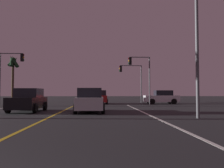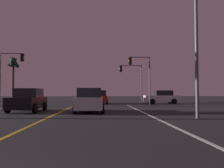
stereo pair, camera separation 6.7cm
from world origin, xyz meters
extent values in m
cube|color=silver|center=(5.87, 9.08, 0.00)|extent=(0.16, 30.15, 0.01)
cube|color=gold|center=(0.00, 9.08, 0.00)|extent=(0.16, 30.15, 0.01)
cylinder|color=black|center=(-1.52, 13.78, 0.34)|extent=(0.22, 0.68, 0.68)
cylinder|color=black|center=(-3.32, 13.78, 0.34)|extent=(0.22, 0.68, 0.68)
cylinder|color=black|center=(-1.52, 16.48, 0.34)|extent=(0.22, 0.68, 0.68)
cylinder|color=black|center=(-3.32, 16.48, 0.34)|extent=(0.22, 0.68, 0.68)
cube|color=black|center=(-2.42, 15.13, 0.66)|extent=(1.80, 4.30, 0.80)
cube|color=black|center=(-2.42, 15.38, 1.38)|extent=(1.60, 2.10, 0.64)
cube|color=red|center=(-1.82, 17.23, 0.76)|extent=(0.24, 0.08, 0.16)
cube|color=red|center=(-3.02, 17.23, 0.76)|extent=(0.24, 0.08, 0.16)
cylinder|color=black|center=(1.22, 15.85, 0.34)|extent=(0.22, 0.68, 0.68)
cylinder|color=black|center=(3.02, 15.85, 0.34)|extent=(0.22, 0.68, 0.68)
cylinder|color=black|center=(1.22, 13.15, 0.34)|extent=(0.22, 0.68, 0.68)
cylinder|color=black|center=(3.02, 13.15, 0.34)|extent=(0.22, 0.68, 0.68)
cube|color=#B7BABF|center=(2.12, 14.50, 0.66)|extent=(1.80, 4.30, 0.80)
cube|color=black|center=(2.12, 14.25, 1.38)|extent=(1.60, 2.10, 0.64)
cube|color=red|center=(1.52, 12.40, 0.76)|extent=(0.24, 0.08, 0.16)
cube|color=red|center=(2.72, 12.40, 0.76)|extent=(0.24, 0.08, 0.16)
cylinder|color=black|center=(1.81, 28.59, 0.34)|extent=(0.22, 0.68, 0.68)
cylinder|color=black|center=(3.61, 28.59, 0.34)|extent=(0.22, 0.68, 0.68)
cylinder|color=black|center=(1.81, 25.89, 0.34)|extent=(0.22, 0.68, 0.68)
cylinder|color=black|center=(3.61, 25.89, 0.34)|extent=(0.22, 0.68, 0.68)
cube|color=maroon|center=(2.71, 27.24, 0.66)|extent=(1.80, 4.30, 0.80)
cube|color=black|center=(2.71, 26.99, 1.38)|extent=(1.60, 2.10, 0.64)
cube|color=red|center=(2.11, 25.14, 0.76)|extent=(0.24, 0.08, 0.16)
cube|color=red|center=(3.31, 25.14, 0.76)|extent=(0.24, 0.08, 0.16)
cylinder|color=black|center=(9.15, 25.96, 0.34)|extent=(0.68, 0.22, 0.68)
cylinder|color=black|center=(9.15, 27.76, 0.34)|extent=(0.68, 0.22, 0.68)
cylinder|color=black|center=(11.85, 25.96, 0.34)|extent=(0.68, 0.22, 0.68)
cylinder|color=black|center=(11.85, 27.76, 0.34)|extent=(0.68, 0.22, 0.68)
cube|color=silver|center=(10.50, 26.86, 0.66)|extent=(4.30, 1.80, 0.80)
cube|color=black|center=(10.75, 26.86, 1.38)|extent=(2.10, 1.60, 0.64)
cube|color=red|center=(12.60, 26.26, 0.76)|extent=(0.08, 0.24, 0.16)
cube|color=red|center=(12.60, 27.46, 0.76)|extent=(0.08, 0.24, 0.16)
cylinder|color=#4C4C51|center=(8.55, 24.65, 2.80)|extent=(0.14, 0.14, 5.60)
cylinder|color=#4C4C51|center=(7.42, 24.65, 5.55)|extent=(2.25, 0.10, 0.10)
cube|color=black|center=(6.30, 24.65, 5.10)|extent=(0.28, 0.36, 0.90)
sphere|color=#3A0605|center=(6.14, 24.65, 5.40)|extent=(0.20, 0.20, 0.20)
sphere|color=orange|center=(6.14, 24.65, 5.10)|extent=(0.20, 0.20, 0.20)
sphere|color=#063816|center=(6.14, 24.65, 4.80)|extent=(0.20, 0.20, 0.20)
cylinder|color=#4C4C51|center=(-8.55, 24.65, 2.96)|extent=(0.14, 0.14, 5.92)
cylinder|color=#4C4C51|center=(-7.33, 24.65, 5.87)|extent=(2.43, 0.10, 0.10)
cube|color=black|center=(-6.12, 24.65, 5.42)|extent=(0.28, 0.36, 0.90)
sphere|color=#3A0605|center=(-5.96, 24.65, 5.72)|extent=(0.20, 0.20, 0.20)
sphere|color=orange|center=(-5.96, 24.65, 5.42)|extent=(0.20, 0.20, 0.20)
sphere|color=#063816|center=(-5.96, 24.65, 5.12)|extent=(0.20, 0.20, 0.20)
cylinder|color=#4C4C51|center=(8.55, 30.15, 2.64)|extent=(0.14, 0.14, 5.27)
cylinder|color=#4C4C51|center=(7.11, 30.15, 5.22)|extent=(2.87, 0.10, 0.10)
cube|color=black|center=(5.68, 30.15, 4.77)|extent=(0.28, 0.36, 0.90)
sphere|color=#3A0605|center=(5.52, 30.15, 5.07)|extent=(0.20, 0.20, 0.20)
sphere|color=orange|center=(5.52, 30.15, 4.77)|extent=(0.20, 0.20, 0.20)
sphere|color=#063816|center=(5.52, 30.15, 4.47)|extent=(0.20, 0.20, 0.20)
cylinder|color=#4C4C51|center=(8.10, 10.26, 3.63)|extent=(0.18, 0.18, 7.25)
cylinder|color=#473826|center=(-10.67, 34.12, 3.08)|extent=(0.36, 0.36, 6.17)
sphere|color=#19381E|center=(-10.67, 34.12, 6.42)|extent=(0.90, 0.90, 0.90)
cone|color=#19381E|center=(-10.38, 34.07, 6.27)|extent=(0.85, 2.01, 1.89)
cone|color=#19381E|center=(-10.57, 34.40, 6.27)|extent=(1.56, 1.02, 1.62)
cone|color=#19381E|center=(-10.94, 34.25, 6.27)|extent=(1.09, 1.48, 1.68)
cone|color=#19381E|center=(-10.92, 33.96, 6.27)|extent=(1.24, 1.50, 1.80)
cone|color=#19381E|center=(-10.51, 33.87, 6.27)|extent=(1.54, 1.29, 1.90)
camera|label=1|loc=(2.88, -1.95, 1.36)|focal=37.00mm
camera|label=2|loc=(2.94, -1.95, 1.36)|focal=37.00mm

